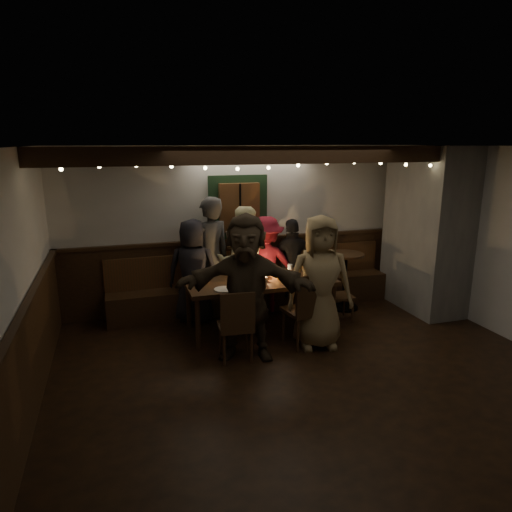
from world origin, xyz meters
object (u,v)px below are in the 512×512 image
object	(u,v)px
person_d	(266,265)
person_g	(319,282)
chair_end	(335,291)
high_top	(345,274)
person_b	(210,258)
person_a	(193,271)
dining_table	(260,284)
chair_near_right	(307,306)
person_c	(243,262)
chair_near_left	(236,322)
person_f	(246,287)
person_e	(292,264)

from	to	relation	value
person_d	person_g	xyz separation A→B (m)	(0.25, -1.44, 0.11)
chair_end	high_top	size ratio (longest dim) A/B	0.89
person_b	person_g	distance (m)	1.87
person_a	person_b	world-z (taller)	person_b
chair_end	dining_table	bearing A→B (deg)	179.39
chair_end	person_g	bearing A→B (deg)	-130.09
person_g	person_a	bearing A→B (deg)	147.03
high_top	person_d	world-z (taller)	person_d
chair_near_right	person_c	world-z (taller)	person_c
dining_table	chair_near_left	world-z (taller)	chair_near_left
dining_table	person_f	size ratio (longest dim) A/B	1.15
chair_near_right	person_f	xyz separation A→B (m)	(-0.83, -0.02, 0.34)
dining_table	chair_near_right	distance (m)	0.85
chair_end	person_d	distance (m)	1.16
chair_near_right	person_a	distance (m)	1.86
chair_end	person_g	distance (m)	1.04
person_a	person_c	bearing A→B (deg)	-160.51
person_d	person_f	xyz separation A→B (m)	(-0.75, -1.45, 0.15)
chair_near_right	person_f	size ratio (longest dim) A/B	0.56
chair_near_left	chair_end	world-z (taller)	chair_near_left
chair_near_left	chair_end	bearing A→B (deg)	25.96
dining_table	person_e	bearing A→B (deg)	41.54
person_c	high_top	bearing A→B (deg)	-178.86
chair_near_right	person_a	size ratio (longest dim) A/B	0.65
chair_near_right	dining_table	bearing A→B (deg)	118.81
high_top	dining_table	bearing A→B (deg)	-164.91
person_b	person_c	xyz separation A→B (m)	(0.48, -0.12, -0.07)
person_d	person_f	world-z (taller)	person_f
high_top	person_a	world-z (taller)	person_a
person_c	person_a	bearing A→B (deg)	8.88
dining_table	chair_near_right	xyz separation A→B (m)	(0.41, -0.74, -0.11)
chair_end	high_top	xyz separation A→B (m)	(0.40, 0.44, 0.12)
high_top	person_e	world-z (taller)	person_e
chair_near_right	chair_end	size ratio (longest dim) A/B	1.24
chair_near_left	person_d	bearing A→B (deg)	60.00
dining_table	chair_near_right	world-z (taller)	chair_near_right
chair_end	person_f	distance (m)	1.83
chair_end	person_c	bearing A→B (deg)	152.82
chair_near_left	person_f	xyz separation A→B (m)	(0.16, 0.12, 0.39)
chair_near_right	person_a	xyz separation A→B (m)	(-1.25, 1.36, 0.21)
chair_end	person_a	xyz separation A→B (m)	(-2.03, 0.64, 0.32)
chair_end	person_e	size ratio (longest dim) A/B	0.56
person_a	person_g	size ratio (longest dim) A/B	0.89
chair_near_left	person_g	size ratio (longest dim) A/B	0.52
person_e	person_c	bearing A→B (deg)	6.32
person_b	person_d	xyz separation A→B (m)	(0.87, -0.06, -0.17)
chair_near_left	chair_near_right	distance (m)	1.00
person_a	person_g	bearing A→B (deg)	154.82
high_top	person_a	xyz separation A→B (m)	(-2.43, 0.20, 0.20)
high_top	person_a	bearing A→B (deg)	175.29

